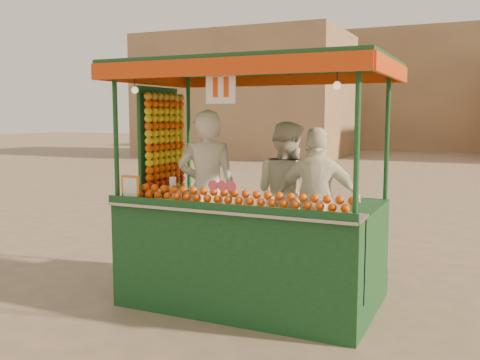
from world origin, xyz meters
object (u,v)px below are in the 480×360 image
at_px(juice_cart, 244,227).
at_px(vendor_right, 317,201).
at_px(vendor_middle, 286,193).
at_px(vendor_left, 207,190).

height_order(juice_cart, vendor_right, juice_cart).
bearing_deg(vendor_right, juice_cart, 17.61).
distance_m(juice_cart, vendor_right, 0.85).
bearing_deg(juice_cart, vendor_middle, 70.29).
bearing_deg(vendor_right, vendor_left, 2.02).
distance_m(vendor_left, vendor_middle, 0.93).
xyz_separation_m(juice_cart, vendor_middle, (0.24, 0.66, 0.29)).
bearing_deg(vendor_left, vendor_middle, -163.09).
relative_size(juice_cart, vendor_right, 1.77).
distance_m(vendor_middle, vendor_right, 0.50).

